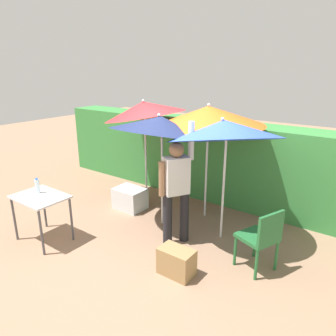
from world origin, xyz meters
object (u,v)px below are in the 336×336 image
folding_table (41,202)px  person_vendor (176,186)px  umbrella_rainbow (224,130)px  umbrella_navy (160,125)px  umbrella_orange (208,116)px  umbrella_yellow (144,109)px  chair_plastic (262,236)px  cooler_box (130,198)px  crate_cardboard (176,262)px  bottle_water (37,186)px

folding_table → person_vendor: bearing=34.3°
umbrella_rainbow → umbrella_navy: bearing=-171.7°
umbrella_orange → umbrella_yellow: umbrella_yellow is taller
chair_plastic → folding_table: size_ratio=1.11×
umbrella_rainbow → umbrella_orange: size_ratio=1.07×
person_vendor → umbrella_yellow: bearing=144.4°
umbrella_rainbow → umbrella_navy: 1.06m
umbrella_rainbow → umbrella_navy: (-1.05, -0.15, -0.02)m
cooler_box → person_vendor: bearing=-19.0°
umbrella_orange → crate_cardboard: bearing=-72.1°
umbrella_navy → umbrella_rainbow: bearing=8.3°
folding_table → umbrella_rainbow: bearing=37.7°
person_vendor → crate_cardboard: person_vendor is taller
chair_plastic → bottle_water: 3.38m
umbrella_yellow → crate_cardboard: bearing=-41.4°
umbrella_yellow → person_vendor: size_ratio=1.13×
umbrella_orange → person_vendor: 1.39m
umbrella_yellow → person_vendor: umbrella_yellow is taller
umbrella_yellow → chair_plastic: umbrella_yellow is taller
umbrella_orange → folding_table: size_ratio=2.55×
umbrella_navy → chair_plastic: umbrella_navy is taller
bottle_water → umbrella_yellow: bearing=81.4°
umbrella_yellow → folding_table: umbrella_yellow is taller
umbrella_yellow → person_vendor: 2.07m
umbrella_navy → person_vendor: umbrella_navy is taller
cooler_box → crate_cardboard: 2.19m
crate_cardboard → folding_table: size_ratio=0.58×
cooler_box → folding_table: size_ratio=0.71×
umbrella_yellow → person_vendor: bearing=-35.6°
umbrella_navy → crate_cardboard: bearing=-44.8°
umbrella_orange → person_vendor: bearing=-85.2°
chair_plastic → umbrella_orange: bearing=144.6°
person_vendor → umbrella_navy: bearing=147.1°
umbrella_navy → cooler_box: (-0.84, 0.12, -1.52)m
umbrella_orange → cooler_box: bearing=-156.6°
umbrella_orange → folding_table: bearing=-126.1°
umbrella_yellow → cooler_box: size_ratio=3.74×
umbrella_orange → folding_table: 2.99m
umbrella_yellow → folding_table: (-0.20, -2.25, -1.18)m
umbrella_yellow → crate_cardboard: 3.11m
person_vendor → bottle_water: 2.15m
umbrella_yellow → cooler_box: bearing=-80.2°
umbrella_orange → chair_plastic: umbrella_orange is taller
umbrella_yellow → chair_plastic: (2.82, -1.02, -1.32)m
bottle_water → umbrella_orange: bearing=51.0°
umbrella_orange → chair_plastic: 2.17m
umbrella_navy → crate_cardboard: size_ratio=4.42×
umbrella_rainbow → bottle_water: size_ratio=9.11×
umbrella_orange → umbrella_yellow: (-1.42, 0.03, 0.00)m
umbrella_orange → cooler_box: umbrella_orange is taller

